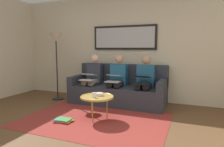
% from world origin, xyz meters
% --- Properties ---
extents(ground_plane, '(6.00, 5.20, 0.10)m').
position_xyz_m(ground_plane, '(0.00, 0.00, -0.05)').
color(ground_plane, brown).
extents(wall_rear, '(6.00, 0.12, 2.60)m').
position_xyz_m(wall_rear, '(0.00, -2.60, 1.30)').
color(wall_rear, beige).
rests_on(wall_rear, ground_plane).
extents(area_rug, '(2.60, 1.80, 0.01)m').
position_xyz_m(area_rug, '(0.00, -0.85, 0.00)').
color(area_rug, maroon).
rests_on(area_rug, ground_plane).
extents(couch, '(2.20, 0.90, 0.90)m').
position_xyz_m(couch, '(0.00, -2.12, 0.31)').
color(couch, '#2D333D').
rests_on(couch, ground_plane).
extents(framed_mirror, '(1.61, 0.05, 0.59)m').
position_xyz_m(framed_mirror, '(0.00, -2.51, 1.55)').
color(framed_mirror, black).
extents(coffee_table, '(0.60, 0.60, 0.44)m').
position_xyz_m(coffee_table, '(-0.03, -0.90, 0.42)').
color(coffee_table, tan).
rests_on(coffee_table, ground_plane).
extents(cup, '(0.07, 0.07, 0.09)m').
position_xyz_m(cup, '(-0.02, -0.81, 0.47)').
color(cup, silver).
rests_on(cup, coffee_table).
extents(bowl, '(0.15, 0.15, 0.05)m').
position_xyz_m(bowl, '(-0.04, -0.97, 0.45)').
color(bowl, beige).
rests_on(bowl, coffee_table).
extents(person_left, '(0.38, 0.58, 1.14)m').
position_xyz_m(person_left, '(-0.64, -2.05, 0.61)').
color(person_left, '#235B84').
rests_on(person_left, couch).
extents(laptop_black, '(0.31, 0.39, 0.16)m').
position_xyz_m(laptop_black, '(-0.64, -1.81, 0.63)').
color(laptop_black, black).
extents(person_middle, '(0.38, 0.58, 1.14)m').
position_xyz_m(person_middle, '(0.00, -2.05, 0.61)').
color(person_middle, '#235B84').
rests_on(person_middle, couch).
extents(laptop_silver, '(0.32, 0.37, 0.15)m').
position_xyz_m(laptop_silver, '(0.00, -1.81, 0.63)').
color(laptop_silver, silver).
extents(person_right, '(0.38, 0.58, 1.14)m').
position_xyz_m(person_right, '(0.64, -2.05, 0.61)').
color(person_right, '#2D3342').
rests_on(person_right, couch).
extents(laptop_white, '(0.32, 0.34, 0.15)m').
position_xyz_m(laptop_white, '(0.64, -1.80, 0.62)').
color(laptop_white, white).
extents(magazine_stack, '(0.35, 0.29, 0.05)m').
position_xyz_m(magazine_stack, '(0.47, -0.56, 0.03)').
color(magazine_stack, red).
rests_on(magazine_stack, ground_plane).
extents(standing_lamp, '(0.32, 0.32, 1.66)m').
position_xyz_m(standing_lamp, '(1.55, -1.85, 1.37)').
color(standing_lamp, black).
rests_on(standing_lamp, ground_plane).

